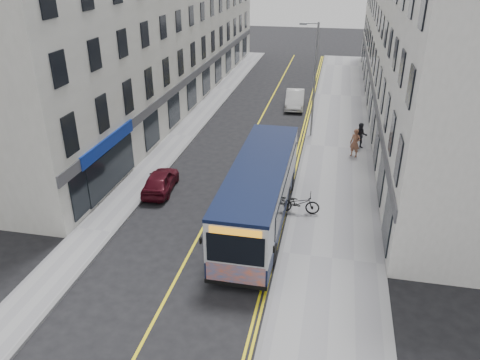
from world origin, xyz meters
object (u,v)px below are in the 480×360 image
at_px(city_bus, 260,191).
at_px(car_maroon, 160,181).
at_px(bicycle, 299,203).
at_px(pedestrian_near, 355,143).
at_px(pedestrian_far, 361,136).
at_px(car_white, 295,99).
at_px(streetlamp, 314,77).

bearing_deg(city_bus, car_maroon, 159.32).
bearing_deg(car_maroon, city_bus, 154.11).
distance_m(bicycle, pedestrian_near, 8.62).
height_order(pedestrian_near, car_maroon, pedestrian_near).
bearing_deg(pedestrian_far, car_white, 115.59).
bearing_deg(car_maroon, car_white, -113.52).
distance_m(city_bus, car_white, 19.70).
height_order(bicycle, pedestrian_far, pedestrian_far).
bearing_deg(car_maroon, pedestrian_near, -151.89).
bearing_deg(streetlamp, pedestrian_near, -47.92).
bearing_deg(bicycle, pedestrian_near, -20.54).
height_order(streetlamp, car_white, streetlamp).
relative_size(bicycle, car_maroon, 0.58).
xyz_separation_m(pedestrian_near, car_maroon, (-10.67, -7.01, -0.42)).
xyz_separation_m(pedestrian_far, car_maroon, (-11.07, -8.56, -0.38)).
bearing_deg(pedestrian_far, car_maroon, -147.64).
bearing_deg(pedestrian_far, streetlamp, 146.31).
distance_m(streetlamp, pedestrian_near, 5.70).
bearing_deg(car_white, pedestrian_near, -68.33).
relative_size(city_bus, bicycle, 5.21).
relative_size(bicycle, pedestrian_far, 1.20).
height_order(streetlamp, car_maroon, streetlamp).
relative_size(streetlamp, pedestrian_near, 4.32).
distance_m(pedestrian_far, car_maroon, 14.00).
bearing_deg(pedestrian_far, pedestrian_near, -109.77).
xyz_separation_m(bicycle, car_maroon, (-7.82, 1.11, -0.05)).
relative_size(pedestrian_far, car_white, 0.40).
height_order(streetlamp, bicycle, streetlamp).
distance_m(city_bus, pedestrian_far, 11.98).
distance_m(bicycle, car_maroon, 7.90).
xyz_separation_m(city_bus, car_white, (-0.23, 19.67, -1.03)).
distance_m(city_bus, bicycle, 2.41).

